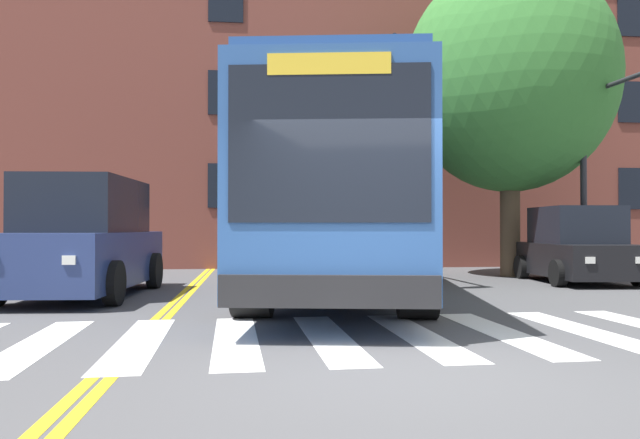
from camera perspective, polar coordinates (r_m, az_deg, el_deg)
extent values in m
plane|color=#4C4C4F|center=(5.94, 6.32, -13.43)|extent=(120.00, 120.00, 0.00)
cube|color=white|center=(7.74, -24.36, -10.35)|extent=(0.62, 3.38, 0.01)
cube|color=white|center=(7.52, -16.20, -10.68)|extent=(0.62, 3.38, 0.01)
cube|color=white|center=(7.44, -7.70, -10.80)|extent=(0.62, 3.38, 0.01)
cube|color=white|center=(7.53, 0.78, -10.69)|extent=(0.62, 3.38, 0.01)
cube|color=white|center=(7.78, 8.89, -10.36)|extent=(0.62, 3.38, 0.01)
cube|color=white|center=(8.16, 16.35, -9.89)|extent=(0.62, 3.38, 0.01)
cube|color=white|center=(8.66, 23.03, -9.32)|extent=(0.62, 3.38, 0.01)
cube|color=gold|center=(21.45, -9.90, -4.21)|extent=(0.12, 36.00, 0.01)
cube|color=gold|center=(21.44, -9.47, -4.21)|extent=(0.12, 36.00, 0.01)
cube|color=#2D5699|center=(12.54, 1.78, 1.92)|extent=(4.25, 11.59, 2.92)
cube|color=black|center=(12.59, 7.49, 3.24)|extent=(1.68, 10.31, 1.05)
cube|color=black|center=(12.64, -3.91, 3.22)|extent=(1.68, 10.31, 1.05)
cube|color=black|center=(6.91, 0.82, 7.01)|extent=(2.21, 0.38, 1.75)
cube|color=yellow|center=(7.07, 0.82, 14.06)|extent=(1.35, 0.25, 0.24)
cube|color=#232326|center=(6.85, 0.82, -6.60)|extent=(2.42, 0.48, 0.36)
cube|color=#294E89|center=(12.70, 1.77, 8.87)|extent=(4.03, 11.12, 0.16)
cylinder|color=black|center=(9.09, 8.86, -5.82)|extent=(0.71, 1.07, 1.00)
cylinder|color=black|center=(9.15, -6.14, -5.79)|extent=(0.71, 1.07, 1.00)
cylinder|color=black|center=(15.12, 6.48, -3.79)|extent=(0.71, 1.07, 1.00)
cylinder|color=black|center=(15.16, -2.52, -3.78)|extent=(0.71, 1.07, 1.00)
cylinder|color=black|center=(16.22, 6.23, -3.58)|extent=(0.71, 1.07, 1.00)
cylinder|color=black|center=(16.26, -2.15, -3.58)|extent=(0.71, 1.07, 1.00)
cube|color=navy|center=(12.65, -20.70, -3.38)|extent=(2.21, 4.98, 1.01)
cube|color=black|center=(12.69, -20.61, 1.22)|extent=(1.90, 3.12, 1.03)
cube|color=white|center=(10.14, -21.97, -3.47)|extent=(0.20, 0.05, 0.14)
cylinder|color=black|center=(10.95, -18.33, -5.55)|extent=(0.27, 0.77, 0.76)
cylinder|color=black|center=(13.87, -14.92, -4.54)|extent=(0.27, 0.77, 0.76)
cylinder|color=black|center=(14.41, -22.51, -4.36)|extent=(0.27, 0.77, 0.76)
cube|color=black|center=(16.06, 22.39, -3.39)|extent=(2.05, 3.76, 0.76)
cube|color=black|center=(16.08, 22.33, -0.47)|extent=(1.75, 2.11, 0.88)
cube|color=white|center=(14.17, 23.48, -3.44)|extent=(0.20, 0.05, 0.14)
cylinder|color=black|center=(15.48, 27.21, -4.38)|extent=(0.26, 0.61, 0.60)
cylinder|color=black|center=(14.68, 20.96, -4.61)|extent=(0.26, 0.61, 0.60)
cylinder|color=black|center=(17.48, 23.61, -3.97)|extent=(0.26, 0.61, 0.60)
cylinder|color=black|center=(16.78, 17.96, -4.14)|extent=(0.26, 0.61, 0.60)
cylinder|color=#28282D|center=(17.04, 22.95, 3.68)|extent=(0.16, 0.16, 5.20)
cylinder|color=#28282D|center=(16.08, 25.86, 11.33)|extent=(0.28, 3.03, 0.11)
cylinder|color=#28282D|center=(16.44, 3.06, 4.45)|extent=(0.16, 0.16, 5.58)
cylinder|color=#28282D|center=(14.94, 4.70, 14.20)|extent=(0.30, 3.98, 0.11)
cube|color=#28282D|center=(13.07, 6.67, 13.67)|extent=(0.35, 0.30, 1.00)
cylinder|color=red|center=(13.01, 6.85, 15.11)|extent=(0.22, 0.04, 0.22)
cylinder|color=black|center=(12.93, 6.85, 13.83)|extent=(0.22, 0.04, 0.22)
cylinder|color=black|center=(12.86, 6.85, 12.54)|extent=(0.22, 0.04, 0.22)
cylinder|color=brown|center=(17.39, 16.99, -0.53)|extent=(0.52, 0.52, 2.72)
ellipsoid|color=#387A33|center=(17.85, 16.94, 12.34)|extent=(6.99, 6.55, 6.15)
cube|color=brown|center=(23.42, -8.29, 8.98)|extent=(34.32, 6.42, 10.51)
cube|color=black|center=(19.89, -8.64, 3.08)|extent=(1.10, 0.06, 1.40)
cube|color=black|center=(23.69, 26.78, 2.54)|extent=(1.10, 0.06, 1.40)
cube|color=black|center=(20.30, -8.63, 11.40)|extent=(1.10, 0.06, 1.40)
cube|color=black|center=(24.03, 26.74, 9.56)|extent=(1.10, 0.06, 1.40)
cube|color=black|center=(21.12, -8.61, 19.22)|extent=(1.10, 0.06, 1.40)
cube|color=black|center=(24.72, 26.70, 16.29)|extent=(1.10, 0.06, 1.40)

